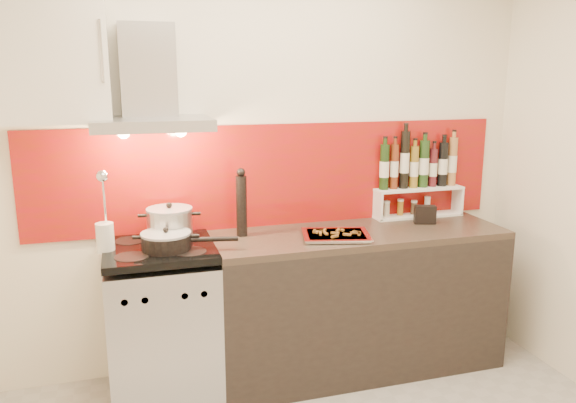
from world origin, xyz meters
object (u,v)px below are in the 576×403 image
object	(u,v)px
counter	(357,300)
baking_tray	(336,235)
saute_pan	(168,241)
pepper_mill	(241,203)
range_stove	(163,325)
stock_pot	(170,224)

from	to	relation	value
counter	baking_tray	size ratio (longest dim) A/B	4.00
saute_pan	pepper_mill	distance (m)	0.50
range_stove	pepper_mill	bearing A→B (deg)	12.36
stock_pot	saute_pan	bearing A→B (deg)	-99.72
stock_pot	counter	bearing A→B (deg)	-4.84
range_stove	stock_pot	distance (m)	0.58
pepper_mill	range_stove	bearing A→B (deg)	-167.64
counter	pepper_mill	distance (m)	0.97
range_stove	baking_tray	size ratio (longest dim) A/B	2.02
saute_pan	pepper_mill	world-z (taller)	pepper_mill
pepper_mill	baking_tray	bearing A→B (deg)	-20.40
range_stove	stock_pot	bearing A→B (deg)	54.52
pepper_mill	baking_tray	distance (m)	0.59
stock_pot	pepper_mill	size ratio (longest dim) A/B	0.64
baking_tray	saute_pan	bearing A→B (deg)	179.01
counter	baking_tray	world-z (taller)	baking_tray
stock_pot	baking_tray	size ratio (longest dim) A/B	0.58
saute_pan	pepper_mill	size ratio (longest dim) A/B	1.27
range_stove	stock_pot	xyz separation A→B (m)	(0.07, 0.10, 0.56)
counter	pepper_mill	world-z (taller)	pepper_mill
stock_pot	baking_tray	bearing A→B (deg)	-11.27
range_stove	pepper_mill	xyz separation A→B (m)	(0.49, 0.11, 0.66)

